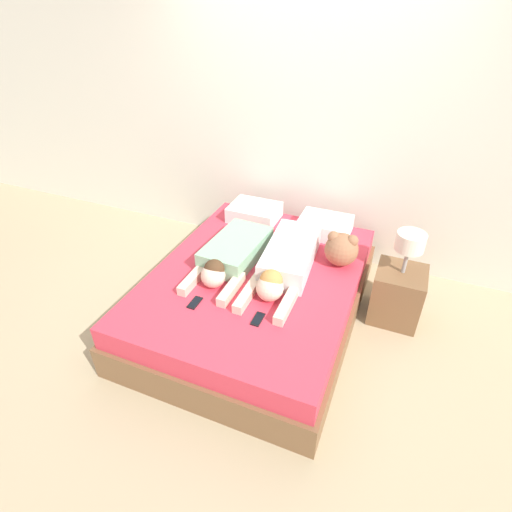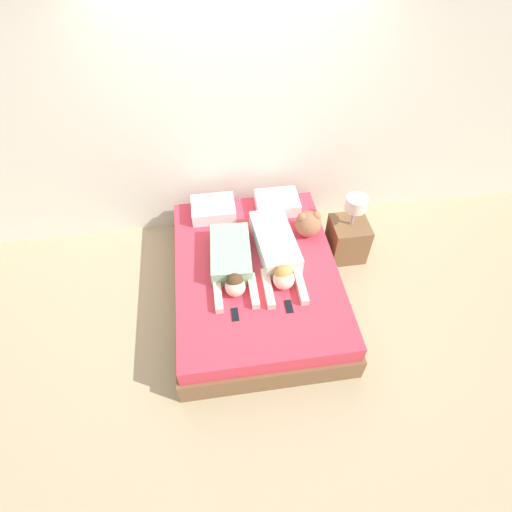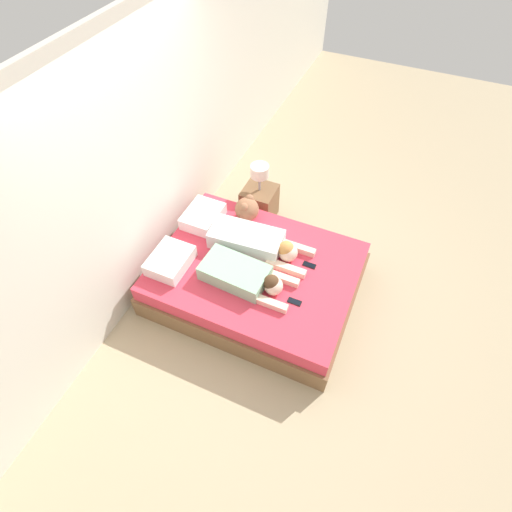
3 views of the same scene
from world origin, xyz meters
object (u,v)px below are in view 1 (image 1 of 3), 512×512
pillow_head_right (325,226)px  person_left (231,255)px  pillow_head_left (254,212)px  cell_phone_right (258,319)px  bed (256,294)px  person_right (286,262)px  nightstand (398,290)px  cell_phone_left (195,303)px  plush_toy (342,249)px

pillow_head_right → person_left: bearing=-126.6°
pillow_head_left → cell_phone_right: 1.41m
pillow_head_right → pillow_head_left: bearing=180.0°
bed → person_right: person_right is taller
cell_phone_right → nightstand: bearing=47.4°
cell_phone_left → nightstand: 1.63m
bed → pillow_head_left: 0.91m
cell_phone_right → nightstand: (0.85, 0.92, -0.18)m
bed → pillow_head_right: size_ratio=4.54×
person_left → bed: bearing=-6.3°
bed → person_left: bearing=173.7°
person_left → nightstand: bearing=17.1°
pillow_head_right → plush_toy: 0.49m
bed → cell_phone_left: size_ratio=15.53×
pillow_head_right → cell_phone_right: bearing=-95.5°
pillow_head_right → person_right: person_right is taller
pillow_head_right → cell_phone_left: pillow_head_right is taller
pillow_head_right → plush_toy: (0.24, -0.43, 0.07)m
bed → plush_toy: 0.78m
bed → nightstand: bearing=21.6°
cell_phone_right → nightstand: 1.26m
pillow_head_right → cell_phone_left: 1.43m
cell_phone_left → cell_phone_right: bearing=1.8°
nightstand → pillow_head_right: bearing=153.0°
cell_phone_right → cell_phone_left: bearing=-178.2°
person_left → nightstand: 1.37m
pillow_head_left → plush_toy: 1.02m
cell_phone_right → plush_toy: plush_toy is taller
cell_phone_left → nightstand: (1.32, 0.93, -0.18)m
bed → nightstand: nightstand is taller
pillow_head_right → cell_phone_right: size_ratio=3.42×
person_left → cell_phone_left: (-0.03, -0.54, -0.08)m
cell_phone_left → nightstand: size_ratio=0.16×
cell_phone_left → cell_phone_right: same height
pillow_head_left → cell_phone_right: (0.56, -1.29, -0.07)m
cell_phone_left → cell_phone_right: 0.48m
person_left → cell_phone_left: bearing=-93.3°
pillow_head_left → nightstand: (1.41, -0.37, -0.24)m
bed → cell_phone_right: bearing=-66.2°
person_left → plush_toy: (0.81, 0.34, 0.06)m
nightstand → bed: bearing=-158.4°
person_right → plush_toy: size_ratio=3.94×
bed → person_left: person_left is taller
pillow_head_right → person_right: size_ratio=0.41×
person_left → plush_toy: 0.88m
pillow_head_left → plush_toy: bearing=-24.8°
bed → nightstand: (1.06, 0.42, 0.05)m
bed → cell_phone_right: cell_phone_right is taller
pillow_head_right → person_right: (-0.13, -0.70, 0.02)m
pillow_head_right → nightstand: 0.85m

